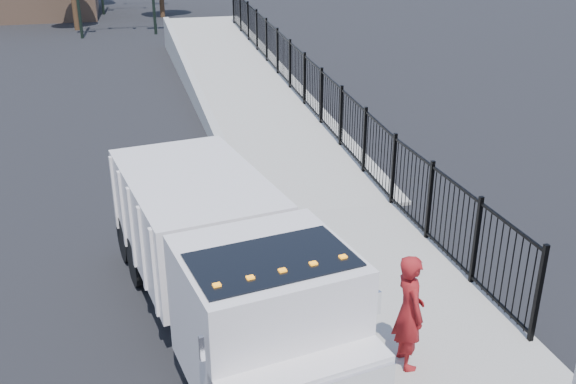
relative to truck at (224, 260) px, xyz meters
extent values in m
plane|color=black|center=(1.42, 0.24, -1.46)|extent=(120.00, 120.00, 0.00)
cube|color=#9E998E|center=(3.35, -1.76, -1.40)|extent=(3.55, 12.00, 0.12)
cube|color=#ADAAA3|center=(1.42, -1.76, -1.38)|extent=(0.30, 12.00, 0.16)
cube|color=#9E998E|center=(3.55, 16.24, -1.46)|extent=(3.95, 24.06, 3.19)
cube|color=black|center=(4.97, 12.24, -0.56)|extent=(0.10, 28.00, 1.80)
cube|color=black|center=(-0.06, 0.38, -0.91)|extent=(2.07, 6.84, 0.22)
cube|color=silver|center=(0.31, -1.88, 0.09)|extent=(2.66, 2.54, 1.99)
cube|color=black|center=(0.35, -2.13, 0.68)|extent=(2.37, 1.63, 0.85)
cube|color=silver|center=(-0.27, 1.65, 0.09)|extent=(3.03, 4.51, 1.69)
cube|color=silver|center=(-0.76, -3.07, 0.53)|extent=(0.07, 0.07, 0.35)
cube|color=silver|center=(1.69, -2.67, 0.53)|extent=(0.07, 0.07, 0.35)
cube|color=orange|center=(-0.48, -2.62, 1.10)|extent=(0.11, 0.09, 0.06)
cube|color=orange|center=(-0.04, -2.55, 1.10)|extent=(0.11, 0.09, 0.06)
cube|color=orange|center=(0.40, -2.47, 1.10)|extent=(0.11, 0.09, 0.06)
cube|color=orange|center=(0.84, -2.40, 1.10)|extent=(0.11, 0.09, 0.06)
cube|color=orange|center=(1.29, -2.33, 1.10)|extent=(0.11, 0.09, 0.06)
cylinder|color=black|center=(1.45, -2.40, -0.96)|extent=(0.47, 1.03, 1.00)
cylinder|color=black|center=(-1.40, 2.07, -0.96)|extent=(0.47, 1.03, 1.00)
cylinder|color=black|center=(0.67, 2.41, -0.96)|extent=(0.47, 1.03, 1.00)
cylinder|color=black|center=(-1.57, 3.15, -0.96)|extent=(0.47, 1.03, 1.00)
cylinder|color=black|center=(0.49, 3.49, -0.96)|extent=(0.47, 1.03, 1.00)
imported|color=maroon|center=(2.64, -1.77, -0.35)|extent=(0.50, 0.73, 1.97)
ellipsoid|color=silver|center=(2.31, 0.86, -1.30)|extent=(0.33, 0.33, 0.08)
cylinder|color=#382314|center=(-3.84, 35.87, 0.14)|extent=(0.36, 0.36, 3.20)
camera|label=1|loc=(-1.38, -9.52, 5.33)|focal=40.00mm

